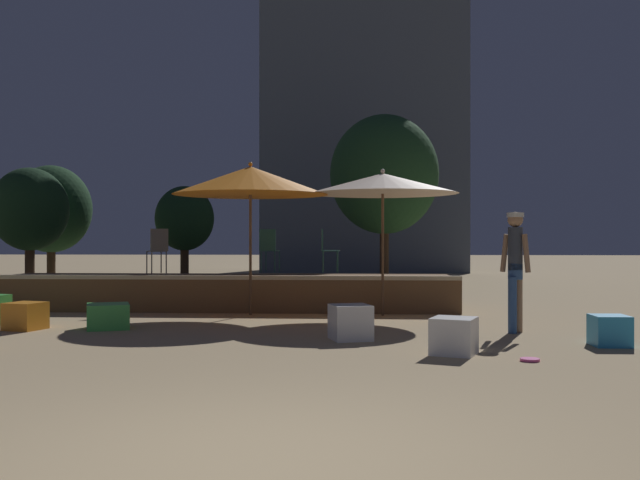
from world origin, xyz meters
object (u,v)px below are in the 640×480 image
(patio_umbrella_1, at_px, (250,181))
(background_tree_3, at_px, (185,219))
(person_2, at_px, (515,263))
(cube_seat_1, at_px, (610,331))
(frisbee_disc, at_px, (530,360))
(cube_seat_5, at_px, (350,322))
(background_tree_1, at_px, (51,209))
(background_tree_2, at_px, (384,175))
(background_tree_0, at_px, (30,210))
(cube_seat_3, at_px, (454,336))
(bistro_chair_0, at_px, (269,246))
(bistro_chair_2, at_px, (158,247))
(cube_seat_0, at_px, (25,316))
(bistro_chair_1, at_px, (326,246))
(patio_umbrella_0, at_px, (383,184))
(cube_seat_2, at_px, (108,316))

(patio_umbrella_1, bearing_deg, background_tree_3, 110.22)
(patio_umbrella_1, bearing_deg, person_2, -27.62)
(patio_umbrella_1, distance_m, background_tree_3, 11.05)
(cube_seat_1, xyz_separation_m, frisbee_disc, (-1.34, -1.25, -0.18))
(cube_seat_5, xyz_separation_m, person_2, (2.47, 0.89, 0.80))
(background_tree_1, height_order, background_tree_2, background_tree_2)
(background_tree_0, bearing_deg, background_tree_2, 6.56)
(cube_seat_3, xyz_separation_m, cube_seat_5, (-1.28, 1.19, 0.02))
(bistro_chair_0, distance_m, bistro_chair_2, 2.27)
(person_2, bearing_deg, cube_seat_3, -170.02)
(cube_seat_0, bearing_deg, bistro_chair_1, 41.98)
(background_tree_0, relative_size, background_tree_2, 0.68)
(cube_seat_5, bearing_deg, frisbee_disc, -38.02)
(person_2, xyz_separation_m, bistro_chair_0, (-4.24, 3.93, 0.22))
(patio_umbrella_0, bearing_deg, background_tree_3, 121.20)
(background_tree_2, bearing_deg, background_tree_1, 173.58)
(patio_umbrella_1, xyz_separation_m, cube_seat_2, (-1.93, -2.15, -2.31))
(cube_seat_3, bearing_deg, patio_umbrella_0, 99.42)
(background_tree_3, bearing_deg, patio_umbrella_0, -58.80)
(cube_seat_2, distance_m, cube_seat_3, 5.58)
(cube_seat_3, distance_m, person_2, 2.54)
(person_2, distance_m, bistro_chair_2, 7.14)
(person_2, distance_m, background_tree_2, 11.47)
(cube_seat_5, relative_size, bistro_chair_1, 0.73)
(patio_umbrella_0, bearing_deg, bistro_chair_2, 168.64)
(background_tree_1, bearing_deg, cube_seat_1, -45.10)
(patio_umbrella_1, xyz_separation_m, background_tree_0, (-7.82, 7.60, -0.20))
(bistro_chair_0, xyz_separation_m, bistro_chair_1, (1.19, 0.07, 0.00))
(background_tree_2, bearing_deg, bistro_chair_2, -121.22)
(bistro_chair_1, xyz_separation_m, background_tree_3, (-5.15, 8.65, 0.83))
(cube_seat_3, bearing_deg, background_tree_3, 115.41)
(patio_umbrella_0, xyz_separation_m, person_2, (1.92, -2.29, -1.39))
(person_2, bearing_deg, bistro_chair_1, 77.05)
(background_tree_1, bearing_deg, bistro_chair_2, -55.71)
(patio_umbrella_0, distance_m, patio_umbrella_1, 2.46)
(patio_umbrella_0, bearing_deg, frisbee_disc, -72.31)
(cube_seat_0, distance_m, cube_seat_2, 1.26)
(patio_umbrella_0, bearing_deg, cube_seat_0, -157.41)
(bistro_chair_1, bearing_deg, bistro_chair_0, 89.34)
(cube_seat_1, xyz_separation_m, background_tree_2, (-2.54, 12.39, 3.20))
(patio_umbrella_1, height_order, background_tree_3, background_tree_3)
(patio_umbrella_1, height_order, bistro_chair_2, patio_umbrella_1)
(bistro_chair_2, xyz_separation_m, frisbee_disc, (6.00, -5.72, -1.25))
(patio_umbrella_0, xyz_separation_m, cube_seat_3, (0.73, -4.38, -2.21))
(cube_seat_0, bearing_deg, person_2, 0.39)
(cube_seat_1, relative_size, cube_seat_3, 0.71)
(bistro_chair_0, relative_size, background_tree_2, 0.17)
(cube_seat_2, distance_m, background_tree_1, 13.93)
(cube_seat_0, bearing_deg, cube_seat_3, -17.71)
(cube_seat_5, relative_size, bistro_chair_0, 0.73)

